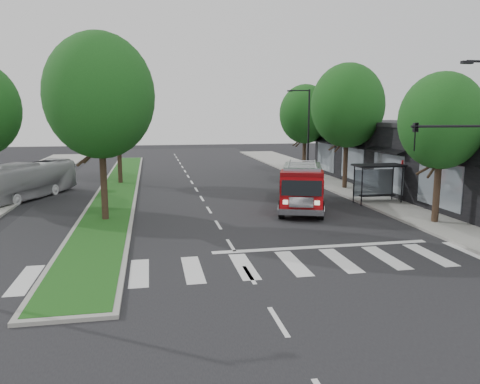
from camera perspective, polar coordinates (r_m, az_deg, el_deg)
The scene contains 13 objects.
ground at distance 21.29m, azimuth -1.12°, elevation -6.53°, with size 140.00×140.00×0.00m, color black.
sidewalk_right at distance 34.62m, azimuth 16.75°, elevation -0.54°, with size 5.00×80.00×0.15m, color gray.
median at distance 38.69m, azimuth -14.52°, elevation 0.59°, with size 3.00×50.00×0.15m.
storefront_row at distance 36.60m, azimuth 23.21°, elevation 3.45°, with size 8.00×30.00×5.00m, color black.
bus_shelter at distance 32.11m, azimuth 16.38°, elevation 2.26°, with size 3.20×1.60×2.61m.
tree_right_near at distance 26.74m, azimuth 23.37°, elevation 7.94°, with size 4.40×4.40×8.05m.
tree_right_mid at distance 37.30m, azimuth 12.97°, elevation 10.22°, with size 5.60×5.60×9.72m.
tree_right_far at distance 46.63m, azimuth 7.94°, elevation 9.38°, with size 5.00×5.00×8.73m.
tree_median_near at distance 26.31m, azimuth -16.75°, elevation 11.15°, with size 5.80×5.80×10.16m.
tree_median_far at distance 40.25m, azimuth -14.73°, elevation 10.08°, with size 5.60×5.60×9.72m.
streetlight_right_far at distance 42.49m, azimuth 8.16°, elevation 7.54°, with size 2.11×0.20×8.00m.
fire_engine at distance 29.60m, azimuth 7.55°, elevation 0.66°, with size 4.94×8.57×2.85m.
city_bus at distance 35.82m, azimuth -24.58°, elevation 1.26°, with size 2.13×9.12×2.54m, color #A9A9AD.
Camera 1 is at (-3.45, -20.17, 5.90)m, focal length 35.00 mm.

